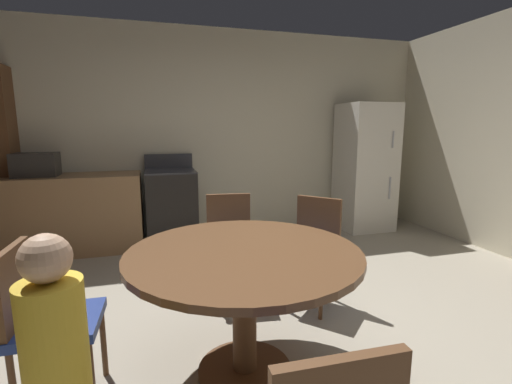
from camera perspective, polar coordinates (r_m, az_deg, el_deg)
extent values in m
plane|color=#A89E89|center=(2.67, 5.84, -22.44)|extent=(14.00, 14.00, 0.00)
cube|color=beige|center=(4.98, -6.20, 9.11)|extent=(6.15, 0.12, 2.70)
cube|color=#9E754C|center=(4.72, -28.30, -3.13)|extent=(1.77, 0.60, 0.90)
cube|color=black|center=(4.62, -13.17, -2.45)|extent=(0.60, 0.60, 0.90)
cube|color=#38383D|center=(4.54, -13.40, 3.22)|extent=(0.60, 0.60, 0.02)
cube|color=#38383D|center=(4.81, -13.62, 4.79)|extent=(0.60, 0.04, 0.18)
cube|color=silver|center=(5.34, 16.82, 3.75)|extent=(0.68, 0.66, 1.76)
cylinder|color=#B2B2B7|center=(5.14, 20.82, 7.76)|extent=(0.02, 0.02, 0.22)
cylinder|color=#B2B2B7|center=(5.20, 20.37, 0.59)|extent=(0.02, 0.02, 0.30)
cube|color=#2D2B28|center=(4.69, -31.38, 3.70)|extent=(0.44, 0.32, 0.26)
cylinder|color=brown|center=(2.40, -1.77, -26.16)|extent=(0.55, 0.55, 0.03)
cylinder|color=brown|center=(2.22, -1.82, -18.96)|extent=(0.14, 0.14, 0.72)
cylinder|color=brown|center=(2.06, -1.88, -9.68)|extent=(1.32, 1.32, 0.04)
cylinder|color=brown|center=(2.44, -22.93, -20.86)|extent=(0.03, 0.03, 0.43)
cylinder|color=brown|center=(2.16, -24.48, -25.44)|extent=(0.03, 0.03, 0.43)
cylinder|color=brown|center=(2.52, -31.11, -20.52)|extent=(0.03, 0.03, 0.43)
cube|color=navy|center=(2.22, -28.64, -17.67)|extent=(0.42, 0.42, 0.05)
cube|color=brown|center=(2.19, -33.79, -12.50)|extent=(0.05, 0.38, 0.42)
cylinder|color=brown|center=(3.01, -0.40, -13.78)|extent=(0.03, 0.03, 0.43)
cylinder|color=brown|center=(2.99, -7.07, -14.08)|extent=(0.03, 0.03, 0.43)
cylinder|color=brown|center=(3.32, -1.27, -11.42)|extent=(0.03, 0.03, 0.43)
cylinder|color=brown|center=(3.30, -7.25, -11.66)|extent=(0.03, 0.03, 0.43)
cube|color=navy|center=(3.07, -4.05, -8.65)|extent=(0.45, 0.45, 0.05)
cube|color=brown|center=(3.18, -4.37, -4.02)|extent=(0.38, 0.08, 0.42)
cylinder|color=brown|center=(2.86, 10.24, -15.33)|extent=(0.03, 0.03, 0.43)
cylinder|color=brown|center=(2.98, 3.93, -14.08)|extent=(0.03, 0.03, 0.43)
cylinder|color=brown|center=(3.15, 12.48, -12.90)|extent=(0.03, 0.03, 0.43)
cylinder|color=brown|center=(3.27, 6.69, -11.90)|extent=(0.03, 0.03, 0.43)
cube|color=navy|center=(2.97, 8.45, -9.36)|extent=(0.57, 0.57, 0.05)
cube|color=brown|center=(3.07, 9.84, -4.66)|extent=(0.29, 0.30, 0.42)
cylinder|color=gold|center=(1.54, -29.24, -19.49)|extent=(0.31, 0.31, 0.42)
sphere|color=#D6A884|center=(1.42, -30.28, -9.03)|extent=(0.17, 0.17, 0.17)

